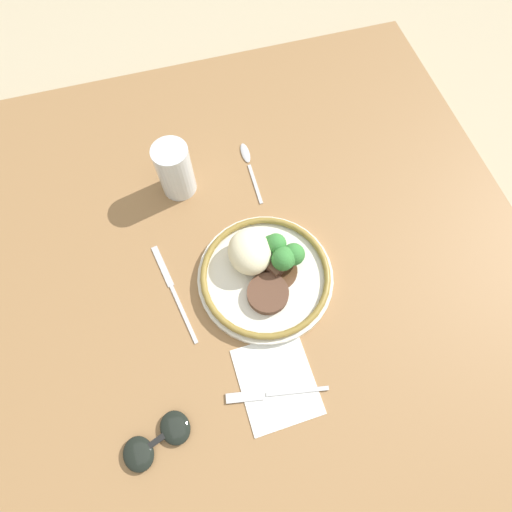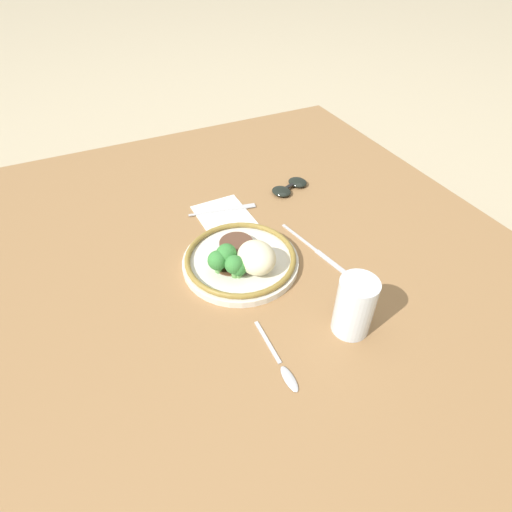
# 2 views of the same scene
# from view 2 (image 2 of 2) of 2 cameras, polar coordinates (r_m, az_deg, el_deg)

# --- Properties ---
(ground_plane) EXTENTS (8.00, 8.00, 0.00)m
(ground_plane) POSITION_cam_2_polar(r_m,az_deg,el_deg) (0.95, -0.36, -0.11)
(ground_plane) COLOR tan
(dining_table) EXTENTS (1.29, 1.17, 0.04)m
(dining_table) POSITION_cam_2_polar(r_m,az_deg,el_deg) (0.94, -0.37, 0.77)
(dining_table) COLOR olive
(dining_table) RESTS_ON ground
(napkin) EXTENTS (0.15, 0.13, 0.00)m
(napkin) POSITION_cam_2_polar(r_m,az_deg,el_deg) (1.02, -4.67, 5.82)
(napkin) COLOR white
(napkin) RESTS_ON dining_table
(plate) EXTENTS (0.25, 0.25, 0.08)m
(plate) POSITION_cam_2_polar(r_m,az_deg,el_deg) (0.85, -2.15, -0.41)
(plate) COLOR silver
(plate) RESTS_ON dining_table
(juice_glass) EXTENTS (0.07, 0.07, 0.12)m
(juice_glass) POSITION_cam_2_polar(r_m,az_deg,el_deg) (0.74, 13.82, -7.30)
(juice_glass) COLOR orange
(juice_glass) RESTS_ON dining_table
(fork) EXTENTS (0.04, 0.17, 0.00)m
(fork) POSITION_cam_2_polar(r_m,az_deg,el_deg) (1.03, -3.88, 6.70)
(fork) COLOR #B7B7BC
(fork) RESTS_ON napkin
(knife) EXTENTS (0.21, 0.05, 0.00)m
(knife) POSITION_cam_2_polar(r_m,az_deg,el_deg) (0.92, 8.36, 0.96)
(knife) COLOR #B7B7BC
(knife) RESTS_ON dining_table
(spoon) EXTENTS (0.16, 0.02, 0.01)m
(spoon) POSITION_cam_2_polar(r_m,az_deg,el_deg) (0.71, 3.95, -15.81)
(spoon) COLOR #B7B7BC
(spoon) RESTS_ON dining_table
(sunglasses) EXTENTS (0.09, 0.13, 0.02)m
(sunglasses) POSITION_cam_2_polar(r_m,az_deg,el_deg) (1.12, 4.83, 9.83)
(sunglasses) COLOR black
(sunglasses) RESTS_ON dining_table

